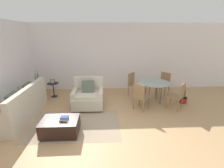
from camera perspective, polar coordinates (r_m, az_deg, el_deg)
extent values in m
plane|color=tan|center=(3.70, -3.32, -20.67)|extent=(20.00, 20.00, 0.00)
cube|color=white|center=(6.40, -3.34, 10.01)|extent=(12.00, 0.06, 2.75)
cube|color=white|center=(5.39, -36.88, 4.61)|extent=(0.06, 12.00, 2.75)
cube|color=gray|center=(4.33, -13.87, -14.66)|extent=(2.41, 1.51, 0.00)
cube|color=beige|center=(3.90, -15.38, -18.95)|extent=(2.36, 0.05, 0.00)
cube|color=beige|center=(4.07, -14.73, -17.11)|extent=(2.36, 0.05, 0.00)
cube|color=beige|center=(4.24, -14.14, -15.42)|extent=(2.36, 0.05, 0.00)
cube|color=beige|center=(4.42, -13.61, -13.86)|extent=(2.36, 0.05, 0.00)
cube|color=beige|center=(4.60, -13.13, -12.42)|extent=(2.36, 0.05, 0.00)
cube|color=beige|center=(4.78, -12.68, -11.09)|extent=(2.36, 0.05, 0.00)
cube|color=beige|center=(5.19, -31.92, -8.64)|extent=(0.85, 2.08, 0.42)
cube|color=beige|center=(4.84, -29.19, -3.93)|extent=(0.14, 2.08, 0.52)
cube|color=beige|center=(5.86, -28.09, -1.41)|extent=(0.78, 0.12, 0.26)
cube|color=#4C5B4C|center=(5.35, -29.72, -1.77)|extent=(0.19, 0.40, 0.41)
cube|color=#4C5B4C|center=(4.68, -34.08, -5.31)|extent=(0.19, 0.40, 0.41)
cube|color=beige|center=(5.02, -9.03, -6.26)|extent=(0.98, 0.83, 0.37)
cube|color=beige|center=(4.90, -9.21, -3.95)|extent=(0.73, 0.71, 0.10)
cube|color=beige|center=(5.18, -8.84, -0.04)|extent=(0.97, 0.13, 0.54)
cube|color=beige|center=(4.98, -14.04, -3.27)|extent=(0.13, 0.76, 0.20)
cube|color=beige|center=(4.87, -4.25, -3.23)|extent=(0.13, 0.76, 0.20)
cylinder|color=brown|center=(4.89, -14.11, -10.13)|extent=(0.05, 0.05, 0.06)
cylinder|color=brown|center=(4.79, -4.48, -10.24)|extent=(0.05, 0.05, 0.06)
cylinder|color=brown|center=(5.47, -12.74, -6.80)|extent=(0.05, 0.05, 0.06)
cylinder|color=brown|center=(5.38, -4.21, -6.82)|extent=(0.05, 0.05, 0.06)
cube|color=#4C5B4C|center=(4.94, -9.16, -0.95)|extent=(0.39, 0.22, 0.40)
cube|color=black|center=(3.97, -19.07, -14.89)|extent=(0.88, 0.60, 0.35)
cylinder|color=black|center=(4.02, -25.36, -18.75)|extent=(0.04, 0.04, 0.04)
cylinder|color=black|center=(3.80, -13.83, -19.68)|extent=(0.04, 0.04, 0.04)
cylinder|color=black|center=(4.39, -22.94, -14.94)|extent=(0.04, 0.04, 0.04)
cylinder|color=black|center=(4.19, -12.57, -15.50)|extent=(0.04, 0.04, 0.04)
cube|color=beige|center=(3.83, -17.85, -12.63)|extent=(0.21, 0.18, 0.03)
cube|color=beige|center=(3.82, -17.62, -12.25)|extent=(0.18, 0.13, 0.02)
cube|color=#2D478C|center=(3.80, -17.74, -11.99)|extent=(0.19, 0.15, 0.03)
cube|color=black|center=(3.76, -18.76, -13.62)|extent=(0.08, 0.15, 0.01)
cube|color=#B7B7BC|center=(3.75, -16.11, -13.45)|extent=(0.08, 0.16, 0.01)
cylinder|color=brown|center=(6.38, -25.86, -3.56)|extent=(0.37, 0.37, 0.25)
cylinder|color=black|center=(6.34, -26.01, -2.58)|extent=(0.34, 0.34, 0.02)
cone|color=#2D6B38|center=(6.20, -26.27, 1.09)|extent=(0.05, 0.13, 0.83)
cone|color=#2D6B38|center=(6.25, -26.09, 1.17)|extent=(0.08, 0.07, 0.82)
cone|color=#2D6B38|center=(6.28, -26.35, 1.38)|extent=(0.11, 0.05, 0.85)
cone|color=#2D6B38|center=(6.29, -26.92, 0.96)|extent=(0.08, 0.09, 0.78)
cone|color=#2D6B38|center=(6.23, -27.02, 0.89)|extent=(0.08, 0.16, 0.80)
cone|color=#2D6B38|center=(6.18, -27.00, 0.29)|extent=(0.14, 0.08, 0.70)
cone|color=#2D6B38|center=(6.16, -26.39, 0.58)|extent=(0.11, 0.09, 0.76)
cylinder|color=black|center=(6.11, -21.66, 0.21)|extent=(0.42, 0.42, 0.02)
cylinder|color=black|center=(6.19, -21.37, -2.13)|extent=(0.04, 0.04, 0.52)
cylinder|color=black|center=(6.29, -21.08, -4.40)|extent=(0.23, 0.23, 0.02)
cube|color=black|center=(6.08, -21.76, 0.99)|extent=(0.16, 0.04, 0.16)
cube|color=#B2A893|center=(6.08, -21.78, 0.97)|extent=(0.14, 0.03, 0.13)
cube|color=black|center=(6.12, -21.64, 0.71)|extent=(0.02, 0.03, 0.08)
cylinder|color=#8C9E99|center=(5.40, 15.71, 0.64)|extent=(1.08, 1.08, 0.01)
cylinder|color=#59595B|center=(5.28, 13.88, -3.90)|extent=(0.04, 0.04, 0.73)
cylinder|color=#59595B|center=(5.41, 18.16, -3.73)|extent=(0.04, 0.04, 0.73)
cylinder|color=#59595B|center=(5.65, 12.72, -2.27)|extent=(0.04, 0.04, 0.73)
cylinder|color=#59595B|center=(5.78, 16.74, -2.16)|extent=(0.04, 0.04, 0.73)
cube|color=#93704C|center=(4.87, 11.24, -4.76)|extent=(0.59, 0.59, 0.03)
cube|color=#93704C|center=(4.62, 10.19, -2.75)|extent=(0.29, 0.29, 0.45)
cylinder|color=#93704C|center=(5.02, 13.91, -7.00)|extent=(0.03, 0.03, 0.42)
cylinder|color=#93704C|center=(5.18, 10.42, -5.92)|extent=(0.03, 0.03, 0.42)
cylinder|color=#93704C|center=(4.74, 11.78, -8.47)|extent=(0.03, 0.03, 0.42)
cylinder|color=#93704C|center=(4.91, 8.16, -7.26)|extent=(0.03, 0.03, 0.42)
cube|color=#93704C|center=(5.23, 22.94, -4.24)|extent=(0.59, 0.59, 0.03)
cube|color=#93704C|center=(5.10, 25.26, -2.25)|extent=(0.29, 0.29, 0.45)
cylinder|color=#93704C|center=(5.53, 21.55, -5.37)|extent=(0.03, 0.03, 0.42)
cylinder|color=#93704C|center=(5.22, 20.08, -6.64)|extent=(0.03, 0.03, 0.42)
cylinder|color=#93704C|center=(5.43, 25.08, -6.30)|extent=(0.03, 0.03, 0.42)
cylinder|color=#93704C|center=(5.12, 23.81, -7.66)|extent=(0.03, 0.03, 0.42)
cube|color=#93704C|center=(5.86, 8.77, -0.52)|extent=(0.59, 0.59, 0.03)
cube|color=#93704C|center=(5.88, 7.35, 2.10)|extent=(0.29, 0.29, 0.45)
cylinder|color=#93704C|center=(5.70, 9.15, -3.50)|extent=(0.03, 0.03, 0.42)
cylinder|color=#93704C|center=(5.99, 11.05, -2.51)|extent=(0.03, 0.03, 0.42)
cylinder|color=#93704C|center=(5.89, 6.23, -2.63)|extent=(0.03, 0.03, 0.42)
cylinder|color=#93704C|center=(6.17, 8.21, -1.71)|extent=(0.03, 0.03, 0.42)
cube|color=#93704C|center=(6.16, 18.75, -0.33)|extent=(0.59, 0.59, 0.03)
cube|color=#93704C|center=(6.26, 19.69, 2.16)|extent=(0.29, 0.29, 0.45)
cylinder|color=#93704C|center=(6.15, 16.32, -2.36)|extent=(0.03, 0.03, 0.42)
cylinder|color=#93704C|center=(6.02, 19.38, -3.15)|extent=(0.03, 0.03, 0.42)
cylinder|color=#93704C|center=(6.46, 17.76, -1.48)|extent=(0.03, 0.03, 0.42)
cylinder|color=#93704C|center=(6.33, 20.69, -2.22)|extent=(0.03, 0.03, 0.42)
cylinder|color=maroon|center=(5.91, 25.39, -5.50)|extent=(0.26, 0.26, 0.20)
cylinder|color=black|center=(5.88, 25.51, -4.68)|extent=(0.24, 0.24, 0.02)
cone|color=#2D6B38|center=(5.84, 26.20, -3.04)|extent=(0.05, 0.09, 0.34)
cone|color=#2D6B38|center=(5.84, 25.68, -2.66)|extent=(0.07, 0.05, 0.39)
cone|color=#2D6B38|center=(5.81, 25.23, -2.39)|extent=(0.09, 0.09, 0.46)
cone|color=#2D6B38|center=(5.79, 25.68, -3.14)|extent=(0.08, 0.08, 0.34)
cone|color=#2D6B38|center=(5.78, 26.08, -2.52)|extent=(0.07, 0.06, 0.48)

